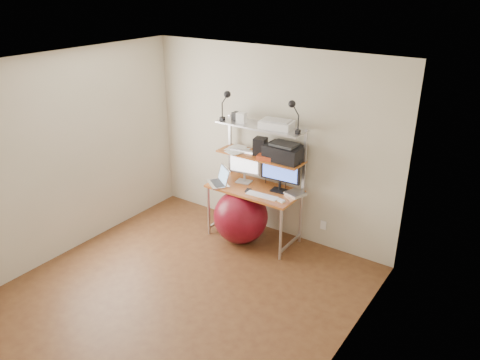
% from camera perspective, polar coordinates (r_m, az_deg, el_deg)
% --- Properties ---
extents(room, '(3.60, 3.60, 3.60)m').
position_cam_1_polar(room, '(4.82, -7.53, -1.32)').
color(room, brown).
rests_on(room, ground).
extents(computer_desk, '(1.20, 0.60, 1.57)m').
position_cam_1_polar(computer_desk, '(6.03, 2.11, 1.09)').
color(computer_desk, '#B76C23').
rests_on(computer_desk, ground).
extents(desktop, '(1.20, 0.60, 0.00)m').
position_cam_1_polar(desktop, '(6.07, 1.76, -0.98)').
color(desktop, '#B76C23').
rests_on(desktop, computer_desk).
extents(mid_shelf, '(1.18, 0.34, 0.00)m').
position_cam_1_polar(mid_shelf, '(6.01, 2.48, 3.01)').
color(mid_shelf, '#B76C23').
rests_on(mid_shelf, computer_desk).
extents(top_shelf, '(1.18, 0.34, 0.00)m').
position_cam_1_polar(top_shelf, '(5.88, 2.55, 6.66)').
color(top_shelf, silver).
rests_on(top_shelf, computer_desk).
extents(floor, '(3.60, 3.60, 0.00)m').
position_cam_1_polar(floor, '(5.46, -6.82, -13.31)').
color(floor, brown).
rests_on(floor, ground).
extents(wall_outlet, '(0.08, 0.01, 0.12)m').
position_cam_1_polar(wall_outlet, '(6.18, 10.12, -5.44)').
color(wall_outlet, white).
rests_on(wall_outlet, room).
extents(monitor_silver, '(0.44, 0.19, 0.49)m').
position_cam_1_polar(monitor_silver, '(6.15, 0.57, 2.01)').
color(monitor_silver, silver).
rests_on(monitor_silver, desktop).
extents(monitor_black, '(0.54, 0.16, 0.53)m').
position_cam_1_polar(monitor_black, '(5.91, 4.93, 1.09)').
color(monitor_black, black).
rests_on(monitor_black, desktop).
extents(laptop, '(0.42, 0.40, 0.29)m').
position_cam_1_polar(laptop, '(6.18, -2.38, -0.04)').
color(laptop, silver).
rests_on(laptop, desktop).
extents(keyboard, '(0.43, 0.14, 0.01)m').
position_cam_1_polar(keyboard, '(5.85, 2.70, -1.91)').
color(keyboard, white).
rests_on(keyboard, desktop).
extents(mouse, '(0.10, 0.08, 0.03)m').
position_cam_1_polar(mouse, '(5.72, 5.03, -2.53)').
color(mouse, white).
rests_on(mouse, desktop).
extents(mac_mini, '(0.26, 0.26, 0.04)m').
position_cam_1_polar(mac_mini, '(5.90, 6.75, -1.67)').
color(mac_mini, silver).
rests_on(mac_mini, desktop).
extents(phone, '(0.09, 0.13, 0.01)m').
position_cam_1_polar(phone, '(5.99, 0.99, -1.26)').
color(phone, black).
rests_on(phone, desktop).
extents(printer, '(0.47, 0.33, 0.22)m').
position_cam_1_polar(printer, '(5.84, 5.40, 3.39)').
color(printer, black).
rests_on(printer, mid_shelf).
extents(nas_cube, '(0.18, 0.18, 0.23)m').
position_cam_1_polar(nas_cube, '(6.00, 2.49, 4.12)').
color(nas_cube, black).
rests_on(nas_cube, mid_shelf).
extents(red_box, '(0.22, 0.17, 0.05)m').
position_cam_1_polar(red_box, '(5.87, 3.09, 2.77)').
color(red_box, '#BA3F1D').
rests_on(red_box, mid_shelf).
extents(scanner, '(0.43, 0.32, 0.10)m').
position_cam_1_polar(scanner, '(5.78, 4.49, 6.81)').
color(scanner, white).
rests_on(scanner, top_shelf).
extents(box_white, '(0.13, 0.11, 0.13)m').
position_cam_1_polar(box_white, '(5.97, 0.15, 7.59)').
color(box_white, white).
rests_on(box_white, top_shelf).
extents(box_grey, '(0.11, 0.11, 0.10)m').
position_cam_1_polar(box_grey, '(6.10, -0.39, 7.80)').
color(box_grey, '#2E2E31').
rests_on(box_grey, top_shelf).
extents(clip_lamp_left, '(0.16, 0.09, 0.40)m').
position_cam_1_polar(clip_lamp_left, '(5.96, -1.70, 9.82)').
color(clip_lamp_left, black).
rests_on(clip_lamp_left, top_shelf).
extents(clip_lamp_right, '(0.16, 0.09, 0.39)m').
position_cam_1_polar(clip_lamp_right, '(5.54, 6.51, 8.54)').
color(clip_lamp_right, black).
rests_on(clip_lamp_right, top_shelf).
extents(exercise_ball, '(0.72, 0.72, 0.72)m').
position_cam_1_polar(exercise_ball, '(6.17, 0.08, -4.47)').
color(exercise_ball, maroon).
rests_on(exercise_ball, floor).
extents(paper_stack, '(0.34, 0.40, 0.02)m').
position_cam_1_polar(paper_stack, '(6.18, -0.34, 3.73)').
color(paper_stack, white).
rests_on(paper_stack, mid_shelf).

